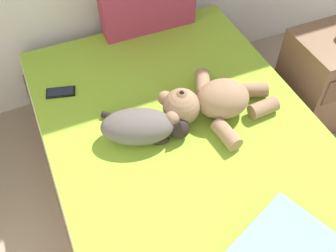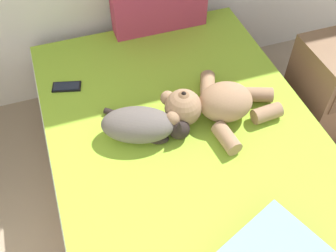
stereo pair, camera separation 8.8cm
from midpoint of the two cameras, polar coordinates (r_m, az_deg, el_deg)
bed at (r=2.05m, az=4.19°, el=-6.65°), size 1.32×1.99×0.50m
cat at (r=1.81m, az=-2.37°, el=0.07°), size 0.42×0.35×0.15m
teddy_bear at (r=1.90m, az=7.89°, el=3.07°), size 0.59×0.52×0.19m
cell_phone at (r=2.14m, az=-13.31°, el=5.53°), size 0.16×0.11×0.01m
nightstand at (r=2.55m, az=23.49°, el=4.85°), size 0.41×0.42×0.62m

